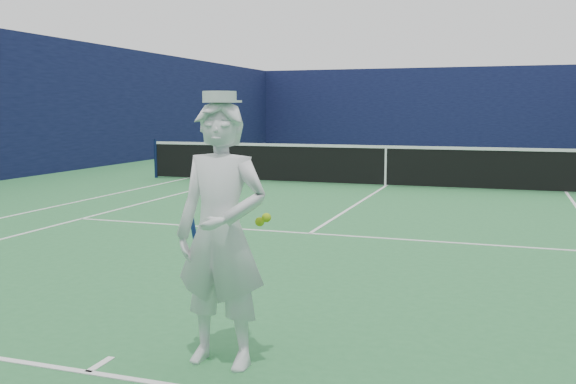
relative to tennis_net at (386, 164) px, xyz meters
name	(u,v)px	position (x,y,z in m)	size (l,w,h in m)	color
ground	(385,186)	(0.00, 0.00, -0.55)	(80.00, 80.00, 0.00)	#2C743D
court_markings	(385,186)	(0.00, 0.00, -0.55)	(11.03, 23.83, 0.01)	white
windscreen_fence	(387,104)	(0.00, 0.00, 1.45)	(20.12, 36.12, 4.00)	#0E1236
tennis_net	(386,164)	(0.00, 0.00, 0.00)	(12.88, 0.09, 1.07)	#141E4C
tennis_player	(221,234)	(0.84, -11.41, 0.42)	(0.78, 0.51, 2.00)	white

